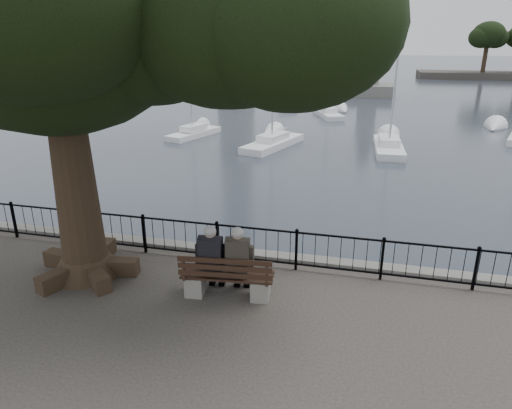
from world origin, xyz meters
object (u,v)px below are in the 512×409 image
(tree, at_px, (92,3))
(person_right, at_px, (239,263))
(lion_monument, at_px, (369,76))
(bench, at_px, (227,282))
(person_left, at_px, (213,262))

(tree, bearing_deg, person_right, -3.76)
(person_right, distance_m, lion_monument, 48.93)
(bench, height_order, person_right, person_right)
(person_left, distance_m, lion_monument, 49.02)
(person_right, relative_size, tree, 0.15)
(tree, bearing_deg, lion_monument, 84.16)
(bench, xyz_separation_m, person_right, (0.23, 0.14, 0.40))
(bench, relative_size, person_left, 1.23)
(person_left, height_order, lion_monument, lion_monument)
(person_right, xyz_separation_m, lion_monument, (2.01, 48.88, 0.47))
(tree, relative_size, lion_monument, 1.24)
(tree, xyz_separation_m, lion_monument, (4.98, 48.69, -4.72))
(person_right, bearing_deg, lion_monument, 87.64)
(bench, distance_m, person_left, 0.53)
(person_left, relative_size, tree, 0.15)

